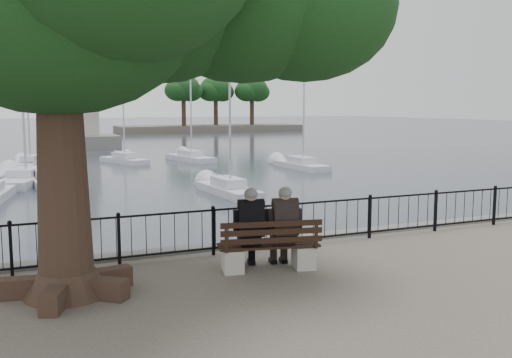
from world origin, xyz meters
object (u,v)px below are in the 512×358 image
lion_monument (87,127)px  bench (269,252)px  person_right (283,230)px  person_left (250,232)px

lion_monument → bench: bearing=-92.8°
bench → person_right: size_ratio=1.24×
bench → person_right: 0.51m
person_right → person_left: bearing=168.0°
person_left → person_right: 0.67m
person_left → lion_monument: bearing=86.8°
person_left → person_right: same height
person_right → lion_monument: lion_monument is taller
bench → person_right: person_right is taller
person_left → person_right: size_ratio=1.00×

